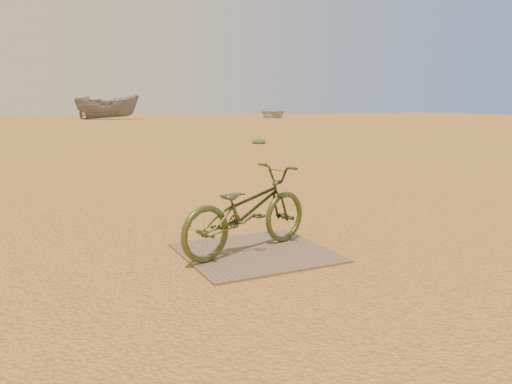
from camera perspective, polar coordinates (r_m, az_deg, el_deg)
name	(u,v)px	position (r m, az deg, el deg)	size (l,w,h in m)	color
ground	(261,239)	(5.42, 0.53, -5.40)	(120.00, 120.00, 0.00)	#BB8E3D
plywood_board	(256,253)	(4.90, 0.00, -6.95)	(1.38, 1.30, 0.02)	brown
bicycle	(247,210)	(4.82, -1.05, -2.07)	(0.54, 1.56, 0.82)	#414D23
boat_mid_right	(108,107)	(49.63, -16.60, 9.26)	(2.21, 5.87, 2.27)	slate
boat_far_right	(273,112)	(54.35, 1.90, 9.07)	(3.75, 5.26, 1.09)	beige
kale_b	(259,144)	(18.43, 0.31, 5.54)	(0.51, 0.51, 0.28)	#55754B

